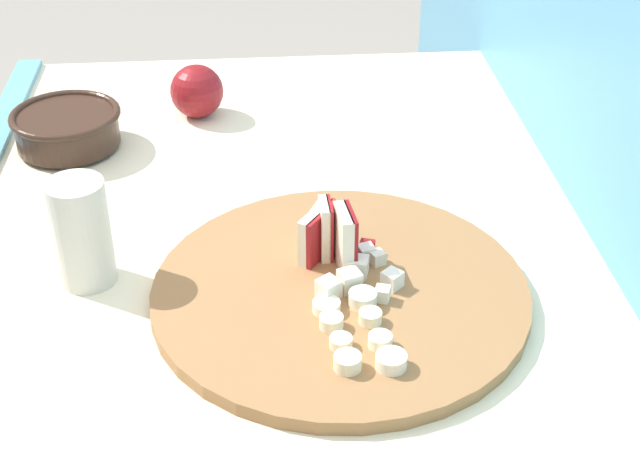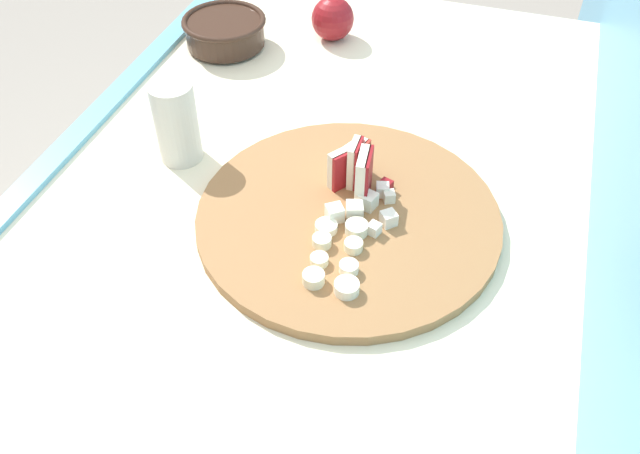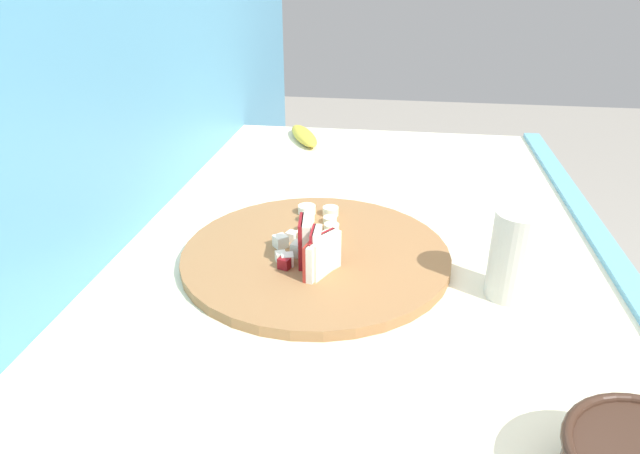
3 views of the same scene
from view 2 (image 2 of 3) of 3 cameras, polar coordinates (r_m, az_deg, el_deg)
name	(u,v)px [view 2 (image 2 of 3)]	position (r m, az deg, el deg)	size (l,w,h in m)	color
tiled_countertop	(297,405)	(1.26, -1.99, -14.77)	(1.34, 0.75, 0.95)	beige
tile_backsplash	(565,372)	(1.00, 19.93, -11.37)	(2.40, 0.04, 1.53)	#4C8EB2
cutting_board	(348,217)	(0.88, 2.39, 0.81)	(0.39, 0.39, 0.02)	olive
apple_wedge_fan	(355,168)	(0.89, 3.00, 5.02)	(0.08, 0.06, 0.07)	maroon
apple_dice_pile	(367,206)	(0.87, 3.96, 1.78)	(0.10, 0.09, 0.02)	#EFE5CC
banana_slice_rows	(337,254)	(0.81, 1.47, -2.30)	(0.12, 0.08, 0.01)	white
ceramic_bowl	(225,30)	(1.24, -8.02, 16.08)	(0.15, 0.15, 0.05)	#382319
small_jar	(176,122)	(0.97, -12.01, 8.61)	(0.06, 0.06, 0.12)	beige
whole_apple	(333,19)	(1.25, 1.07, 17.13)	(0.08, 0.08, 0.08)	maroon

